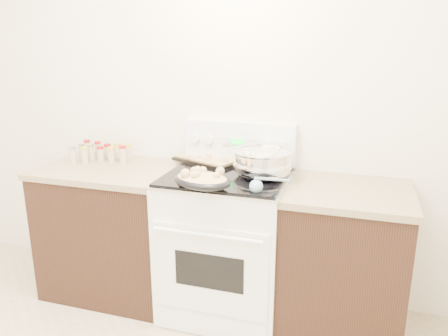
% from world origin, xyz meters
% --- Properties ---
extents(counter_left, '(0.93, 0.67, 0.92)m').
position_xyz_m(counter_left, '(-0.48, 1.43, 0.46)').
color(counter_left, black).
rests_on(counter_left, ground).
extents(counter_right, '(0.73, 0.67, 0.92)m').
position_xyz_m(counter_right, '(1.08, 1.43, 0.46)').
color(counter_right, black).
rests_on(counter_right, ground).
extents(kitchen_range, '(0.78, 0.73, 1.22)m').
position_xyz_m(kitchen_range, '(0.35, 1.42, 0.49)').
color(kitchen_range, white).
rests_on(kitchen_range, ground).
extents(mixing_bowl, '(0.41, 0.41, 0.22)m').
position_xyz_m(mixing_bowl, '(0.57, 1.46, 1.03)').
color(mixing_bowl, silver).
rests_on(mixing_bowl, kitchen_range).
extents(roasting_pan, '(0.41, 0.33, 0.12)m').
position_xyz_m(roasting_pan, '(0.29, 1.14, 0.99)').
color(roasting_pan, black).
rests_on(roasting_pan, kitchen_range).
extents(baking_sheet, '(0.54, 0.46, 0.06)m').
position_xyz_m(baking_sheet, '(0.15, 1.70, 0.96)').
color(baking_sheet, black).
rests_on(baking_sheet, kitchen_range).
extents(wooden_spoon, '(0.15, 0.23, 0.04)m').
position_xyz_m(wooden_spoon, '(0.16, 1.24, 0.95)').
color(wooden_spoon, tan).
rests_on(wooden_spoon, kitchen_range).
extents(blue_ladle, '(0.20, 0.21, 0.09)m').
position_xyz_m(blue_ladle, '(0.61, 1.18, 0.97)').
color(blue_ladle, '#82A9C2').
rests_on(blue_ladle, kitchen_range).
extents(spice_jars, '(0.40, 0.24, 0.13)m').
position_xyz_m(spice_jars, '(-0.63, 1.56, 0.98)').
color(spice_jars, '#BFB28C').
rests_on(spice_jars, counter_left).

